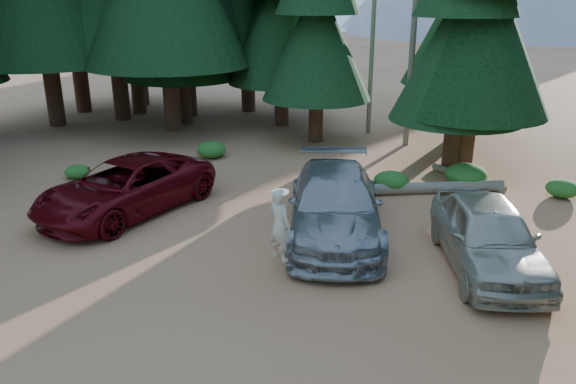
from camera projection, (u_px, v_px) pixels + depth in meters
name	position (u px, v px, depth m)	size (l,w,h in m)	color
ground	(225.00, 313.00, 11.27)	(160.00, 160.00, 0.00)	#9F6643
forest_belt_north	(389.00, 140.00, 24.34)	(36.00, 7.00, 22.00)	black
snag_back	(374.00, 18.00, 23.95)	(0.20, 0.20, 10.00)	#6F6659
red_pickup	(126.00, 187.00, 16.20)	(2.56, 5.55, 1.54)	#5E080F
silver_minivan_center	(335.00, 205.00, 14.64)	(2.37, 5.83, 1.69)	#989A9F
silver_minivan_right	(488.00, 235.00, 12.91)	(1.92, 4.77, 1.62)	#B3B09F
frisbee_player	(280.00, 224.00, 12.07)	(0.71, 0.60, 1.64)	beige
log_left	(354.00, 186.00, 18.27)	(0.26, 0.26, 3.64)	#6F6659
log_mid	(467.00, 177.00, 19.07)	(0.25, 0.25, 3.03)	#6F6659
log_right	(417.00, 188.00, 17.87)	(0.36, 0.36, 5.70)	#6F6659
shrub_far_left	(211.00, 150.00, 21.72)	(1.13, 1.13, 0.62)	#1E6622
shrub_left	(319.00, 168.00, 19.68)	(0.90, 0.90, 0.49)	#1E6622
shrub_center_left	(347.00, 179.00, 18.05)	(1.41, 1.41, 0.77)	#1E6622
shrub_center_right	(391.00, 181.00, 18.10)	(1.15, 1.15, 0.63)	#1E6622
shrub_right	(466.00, 175.00, 18.56)	(1.35, 1.35, 0.74)	#1E6622
shrub_far_right	(562.00, 188.00, 17.56)	(1.00, 1.00, 0.55)	#1E6622
shrub_edge_west	(77.00, 171.00, 19.36)	(0.83, 0.83, 0.46)	#1E6622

